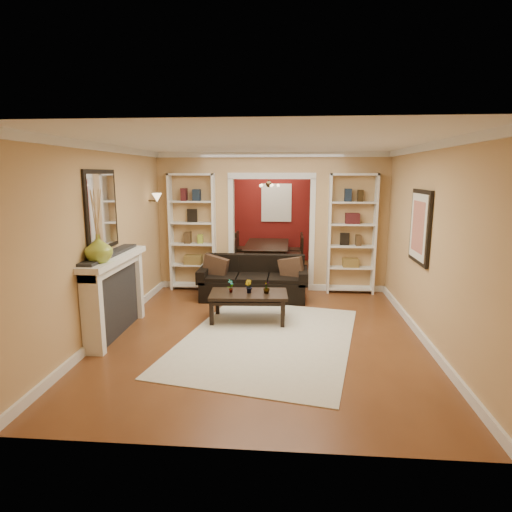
# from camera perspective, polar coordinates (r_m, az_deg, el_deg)

# --- Properties ---
(floor) EXTENTS (8.00, 8.00, 0.00)m
(floor) POSITION_cam_1_polar(r_m,az_deg,el_deg) (7.58, 1.59, -6.68)
(floor) COLOR brown
(floor) RESTS_ON ground
(ceiling) EXTENTS (8.00, 8.00, 0.00)m
(ceiling) POSITION_cam_1_polar(r_m,az_deg,el_deg) (7.24, 1.70, 14.14)
(ceiling) COLOR white
(ceiling) RESTS_ON ground
(wall_back) EXTENTS (8.00, 0.00, 8.00)m
(wall_back) POSITION_cam_1_polar(r_m,az_deg,el_deg) (11.26, 2.74, 6.12)
(wall_back) COLOR tan
(wall_back) RESTS_ON ground
(wall_front) EXTENTS (8.00, 0.00, 8.00)m
(wall_front) POSITION_cam_1_polar(r_m,az_deg,el_deg) (3.38, -2.02, -5.33)
(wall_front) COLOR tan
(wall_front) RESTS_ON ground
(wall_left) EXTENTS (0.00, 8.00, 8.00)m
(wall_left) POSITION_cam_1_polar(r_m,az_deg,el_deg) (7.74, -15.27, 3.54)
(wall_left) COLOR tan
(wall_left) RESTS_ON ground
(wall_right) EXTENTS (0.00, 8.00, 8.00)m
(wall_right) POSITION_cam_1_polar(r_m,az_deg,el_deg) (7.51, 19.06, 3.11)
(wall_right) COLOR tan
(wall_right) RESTS_ON ground
(partition_wall) EXTENTS (4.50, 0.15, 2.70)m
(partition_wall) POSITION_cam_1_polar(r_m,az_deg,el_deg) (8.48, 2.08, 4.53)
(partition_wall) COLOR tan
(partition_wall) RESTS_ON floor
(red_back_panel) EXTENTS (4.44, 0.04, 2.64)m
(red_back_panel) POSITION_cam_1_polar(r_m,az_deg,el_deg) (11.24, 2.73, 5.95)
(red_back_panel) COLOR maroon
(red_back_panel) RESTS_ON floor
(dining_window) EXTENTS (0.78, 0.03, 0.98)m
(dining_window) POSITION_cam_1_polar(r_m,az_deg,el_deg) (11.18, 2.74, 7.11)
(dining_window) COLOR #8CA5CC
(dining_window) RESTS_ON wall_back
(area_rug) EXTENTS (2.85, 3.57, 0.01)m
(area_rug) POSITION_cam_1_polar(r_m,az_deg,el_deg) (6.14, 1.53, -10.98)
(area_rug) COLOR beige
(area_rug) RESTS_ON floor
(sofa) EXTENTS (1.99, 0.86, 0.78)m
(sofa) POSITION_cam_1_polar(r_m,az_deg,el_deg) (7.93, -0.37, -2.96)
(sofa) COLOR black
(sofa) RESTS_ON floor
(pillow_left) EXTENTS (0.48, 0.24, 0.46)m
(pillow_left) POSITION_cam_1_polar(r_m,az_deg,el_deg) (7.95, -5.47, -1.35)
(pillow_left) COLOR #503522
(pillow_left) RESTS_ON sofa
(pillow_right) EXTENTS (0.45, 0.27, 0.44)m
(pillow_right) POSITION_cam_1_polar(r_m,az_deg,el_deg) (7.83, 4.78, -1.60)
(pillow_right) COLOR #503522
(pillow_right) RESTS_ON sofa
(coffee_table) EXTENTS (1.24, 0.73, 0.46)m
(coffee_table) POSITION_cam_1_polar(r_m,az_deg,el_deg) (6.79, -0.99, -6.78)
(coffee_table) COLOR black
(coffee_table) RESTS_ON floor
(plant_left) EXTENTS (0.12, 0.13, 0.21)m
(plant_left) POSITION_cam_1_polar(r_m,az_deg,el_deg) (6.73, -3.39, -4.01)
(plant_left) COLOR #336626
(plant_left) RESTS_ON coffee_table
(plant_center) EXTENTS (0.14, 0.14, 0.20)m
(plant_center) POSITION_cam_1_polar(r_m,az_deg,el_deg) (6.70, -1.00, -4.09)
(plant_center) COLOR #336626
(plant_center) RESTS_ON coffee_table
(plant_right) EXTENTS (0.13, 0.13, 0.18)m
(plant_right) POSITION_cam_1_polar(r_m,az_deg,el_deg) (6.68, 1.41, -4.24)
(plant_right) COLOR #336626
(plant_right) RESTS_ON coffee_table
(bookshelf_left) EXTENTS (0.90, 0.30, 2.30)m
(bookshelf_left) POSITION_cam_1_polar(r_m,az_deg,el_deg) (8.55, -8.44, 3.12)
(bookshelf_left) COLOR white
(bookshelf_left) RESTS_ON floor
(bookshelf_right) EXTENTS (0.90, 0.30, 2.30)m
(bookshelf_right) POSITION_cam_1_polar(r_m,az_deg,el_deg) (8.41, 12.64, 2.85)
(bookshelf_right) COLOR white
(bookshelf_right) RESTS_ON floor
(fireplace) EXTENTS (0.32, 1.70, 1.16)m
(fireplace) POSITION_cam_1_polar(r_m,az_deg,el_deg) (6.46, -18.08, -5.01)
(fireplace) COLOR white
(fireplace) RESTS_ON floor
(vase) EXTENTS (0.41, 0.41, 0.37)m
(vase) POSITION_cam_1_polar(r_m,az_deg,el_deg) (5.88, -20.25, 0.95)
(vase) COLOR #92A836
(vase) RESTS_ON fireplace
(mirror) EXTENTS (0.03, 0.95, 1.10)m
(mirror) POSITION_cam_1_polar(r_m,az_deg,el_deg) (6.31, -19.91, 5.79)
(mirror) COLOR silver
(mirror) RESTS_ON wall_left
(wall_sconce) EXTENTS (0.18, 0.18, 0.22)m
(wall_sconce) POSITION_cam_1_polar(r_m,az_deg,el_deg) (8.18, -13.46, 7.39)
(wall_sconce) COLOR #FFE0A5
(wall_sconce) RESTS_ON wall_left
(framed_art) EXTENTS (0.04, 0.85, 1.05)m
(framed_art) POSITION_cam_1_polar(r_m,az_deg,el_deg) (6.52, 20.97, 3.66)
(framed_art) COLOR black
(framed_art) RESTS_ON wall_right
(dining_table) EXTENTS (1.82, 1.02, 0.64)m
(dining_table) POSITION_cam_1_polar(r_m,az_deg,el_deg) (10.26, 1.66, -0.15)
(dining_table) COLOR black
(dining_table) RESTS_ON floor
(dining_chair_nw) EXTENTS (0.53, 0.53, 0.82)m
(dining_chair_nw) POSITION_cam_1_polar(r_m,az_deg,el_deg) (10.00, -1.58, 0.08)
(dining_chair_nw) COLOR black
(dining_chair_nw) RESTS_ON floor
(dining_chair_ne) EXTENTS (0.45, 0.45, 0.90)m
(dining_chair_ne) POSITION_cam_1_polar(r_m,az_deg,el_deg) (9.93, 4.74, 0.19)
(dining_chair_ne) COLOR black
(dining_chair_ne) RESTS_ON floor
(dining_chair_sw) EXTENTS (0.52, 0.52, 0.91)m
(dining_chair_sw) POSITION_cam_1_polar(r_m,az_deg,el_deg) (10.58, -1.22, 0.92)
(dining_chair_sw) COLOR black
(dining_chair_sw) RESTS_ON floor
(dining_chair_se) EXTENTS (0.49, 0.49, 0.89)m
(dining_chair_se) POSITION_cam_1_polar(r_m,az_deg,el_deg) (10.52, 4.75, 0.79)
(dining_chair_se) COLOR black
(dining_chair_se) RESTS_ON floor
(chandelier) EXTENTS (0.50, 0.50, 0.30)m
(chandelier) POSITION_cam_1_polar(r_m,az_deg,el_deg) (9.93, 2.51, 9.34)
(chandelier) COLOR #382D19
(chandelier) RESTS_ON ceiling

